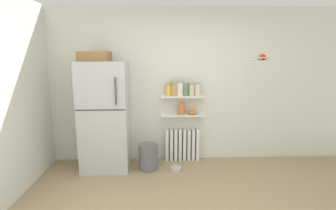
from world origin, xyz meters
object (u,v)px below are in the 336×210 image
storage_jar_0 (168,90)px  storage_jar_4 (192,90)px  pet_food_bowl (176,169)px  refrigerator (105,114)px  storage_jar_2 (180,89)px  storage_jar_3 (186,89)px  radiator (182,145)px  hanging_fruit_basket (262,58)px  storage_jar_1 (174,89)px  vase (182,108)px  trash_bin (148,157)px  storage_jar_5 (198,89)px  shelf_bowl (193,112)px

storage_jar_0 → storage_jar_4: storage_jar_0 is taller
pet_food_bowl → storage_jar_4: bearing=53.6°
refrigerator → storage_jar_0: (1.02, 0.21, 0.36)m
storage_jar_2 → storage_jar_3: storage_jar_2 is taller
radiator → storage_jar_0: size_ratio=2.85×
storage_jar_4 → hanging_fruit_basket: (0.97, -0.45, 0.53)m
storage_jar_1 → hanging_fruit_basket: bearing=-19.5°
vase → pet_food_bowl: size_ratio=1.14×
storage_jar_0 → pet_food_bowl: size_ratio=1.14×
storage_jar_0 → trash_bin: storage_jar_0 is taller
pet_food_bowl → storage_jar_2: bearing=77.8°
pet_food_bowl → hanging_fruit_basket: bearing=-3.3°
storage_jar_0 → vase: size_ratio=0.99×
storage_jar_1 → storage_jar_2: size_ratio=0.99×
trash_bin → storage_jar_5: bearing=20.8°
storage_jar_5 → pet_food_bowl: 1.34m
storage_jar_5 → trash_bin: storage_jar_5 is taller
storage_jar_5 → hanging_fruit_basket: 1.11m
vase → hanging_fruit_basket: size_ratio=0.74×
radiator → trash_bin: radiator is taller
refrigerator → storage_jar_5: size_ratio=8.63×
storage_jar_2 → refrigerator: bearing=-170.2°
storage_jar_4 → vase: (-0.17, 0.00, -0.31)m
radiator → storage_jar_5: bearing=-7.0°
storage_jar_2 → vase: 0.33m
storage_jar_5 → shelf_bowl: (-0.07, 0.00, -0.39)m
storage_jar_0 → storage_jar_3: size_ratio=0.94×
pet_food_bowl → storage_jar_5: bearing=45.0°
radiator → storage_jar_2: (-0.05, -0.03, 0.99)m
storage_jar_1 → storage_jar_4: bearing=-0.0°
storage_jar_4 → pet_food_bowl: size_ratio=1.11×
refrigerator → storage_jar_4: (1.41, 0.21, 0.36)m
shelf_bowl → refrigerator: bearing=-171.7°
storage_jar_4 → vase: storage_jar_4 is taller
storage_jar_2 → storage_jar_4: bearing=-0.0°
storage_jar_0 → shelf_bowl: bearing=0.0°
storage_jar_4 → pet_food_bowl: (-0.28, -0.37, -1.22)m
storage_jar_2 → pet_food_bowl: 1.30m
storage_jar_2 → vase: (0.03, -0.00, -0.33)m
refrigerator → pet_food_bowl: refrigerator is taller
pet_food_bowl → shelf_bowl: bearing=51.2°
radiator → storage_jar_0: bearing=-173.0°
storage_jar_0 → storage_jar_3: (0.29, 0.00, 0.01)m
storage_jar_2 → storage_jar_4: 0.20m
shelf_bowl → storage_jar_1: bearing=180.0°
refrigerator → shelf_bowl: size_ratio=11.26×
storage_jar_5 → trash_bin: (-0.82, -0.31, -1.05)m
storage_jar_4 → shelf_bowl: 0.38m
storage_jar_0 → hanging_fruit_basket: bearing=-18.2°
radiator → trash_bin: size_ratio=1.43×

